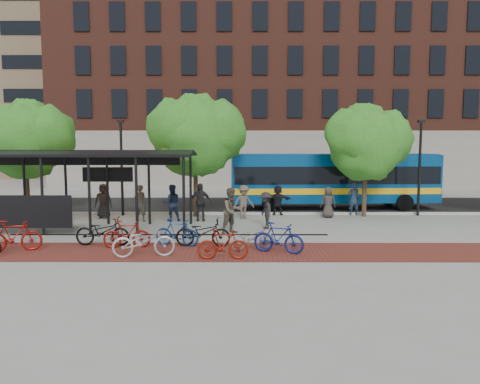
{
  "coord_description": "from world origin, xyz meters",
  "views": [
    {
      "loc": [
        -0.55,
        -21.48,
        3.86
      ],
      "look_at": [
        -0.63,
        0.48,
        1.6
      ],
      "focal_mm": 35.0,
      "sensor_mm": 36.0,
      "label": 1
    }
  ],
  "objects_px": {
    "tree_a": "(27,137)",
    "tree_b": "(197,133)",
    "pedestrian_8": "(232,211)",
    "pedestrian_0": "(103,201)",
    "bike_11": "(279,238)",
    "pedestrian_9": "(266,210)",
    "bike_1": "(14,236)",
    "pedestrian_6": "(328,202)",
    "bike_10": "(252,237)",
    "pedestrian_3": "(244,202)",
    "lamp_post_right": "(420,165)",
    "bike_4": "(103,231)",
    "bike_7": "(177,232)",
    "lamp_post_left": "(122,165)",
    "bike_8": "(203,232)",
    "bike_6": "(144,241)",
    "pedestrian_7": "(354,199)",
    "bus_shelter": "(73,163)",
    "pedestrian_2": "(172,203)",
    "pedestrian_4": "(200,202)",
    "tree_c": "(367,140)",
    "bike_5": "(127,234)",
    "pedestrian_5": "(278,200)",
    "pedestrian_1": "(140,203)",
    "bus": "(333,177)",
    "bike_9": "(223,244)"
  },
  "relations": [
    {
      "from": "bus_shelter",
      "to": "tree_c",
      "type": "distance_m",
      "value": 14.77
    },
    {
      "from": "tree_b",
      "to": "pedestrian_0",
      "type": "distance_m",
      "value": 6.06
    },
    {
      "from": "bike_6",
      "to": "pedestrian_7",
      "type": "height_order",
      "value": "pedestrian_7"
    },
    {
      "from": "bike_7",
      "to": "tree_b",
      "type": "bearing_deg",
      "value": 12.95
    },
    {
      "from": "tree_c",
      "to": "bike_5",
      "type": "xyz_separation_m",
      "value": [
        -10.91,
        -7.74,
        -3.53
      ]
    },
    {
      "from": "tree_c",
      "to": "pedestrian_7",
      "type": "relative_size",
      "value": 3.32
    },
    {
      "from": "bike_1",
      "to": "pedestrian_2",
      "type": "xyz_separation_m",
      "value": [
        4.68,
        6.73,
        0.35
      ]
    },
    {
      "from": "bike_5",
      "to": "bike_9",
      "type": "height_order",
      "value": "bike_5"
    },
    {
      "from": "bike_10",
      "to": "pedestrian_3",
      "type": "relative_size",
      "value": 0.98
    },
    {
      "from": "bike_8",
      "to": "bike_5",
      "type": "bearing_deg",
      "value": 97.11
    },
    {
      "from": "bus",
      "to": "pedestrian_3",
      "type": "height_order",
      "value": "bus"
    },
    {
      "from": "pedestrian_4",
      "to": "pedestrian_8",
      "type": "xyz_separation_m",
      "value": [
        1.67,
        -3.3,
        0.04
      ]
    },
    {
      "from": "pedestrian_8",
      "to": "bike_7",
      "type": "bearing_deg",
      "value": -164.99
    },
    {
      "from": "tree_b",
      "to": "pedestrian_0",
      "type": "xyz_separation_m",
      "value": [
        -4.85,
        -0.7,
        -3.55
      ]
    },
    {
      "from": "tree_c",
      "to": "bus",
      "type": "height_order",
      "value": "tree_c"
    },
    {
      "from": "bike_5",
      "to": "pedestrian_0",
      "type": "bearing_deg",
      "value": 16.89
    },
    {
      "from": "tree_b",
      "to": "pedestrian_8",
      "type": "relative_size",
      "value": 3.26
    },
    {
      "from": "pedestrian_0",
      "to": "pedestrian_4",
      "type": "bearing_deg",
      "value": -19.41
    },
    {
      "from": "tree_c",
      "to": "pedestrian_7",
      "type": "height_order",
      "value": "tree_c"
    },
    {
      "from": "bike_1",
      "to": "pedestrian_9",
      "type": "xyz_separation_m",
      "value": [
        9.28,
        4.64,
        0.27
      ]
    },
    {
      "from": "tree_c",
      "to": "pedestrian_5",
      "type": "bearing_deg",
      "value": 174.48
    },
    {
      "from": "tree_b",
      "to": "tree_c",
      "type": "height_order",
      "value": "tree_b"
    },
    {
      "from": "bus_shelter",
      "to": "pedestrian_8",
      "type": "relative_size",
      "value": 5.35
    },
    {
      "from": "pedestrian_7",
      "to": "pedestrian_8",
      "type": "distance_m",
      "value": 8.4
    },
    {
      "from": "lamp_post_right",
      "to": "bike_9",
      "type": "distance_m",
      "value": 14.24
    },
    {
      "from": "bus_shelter",
      "to": "pedestrian_9",
      "type": "distance_m",
      "value": 8.95
    },
    {
      "from": "tree_a",
      "to": "tree_b",
      "type": "xyz_separation_m",
      "value": [
        9.0,
        0.0,
        0.22
      ]
    },
    {
      "from": "bus_shelter",
      "to": "lamp_post_left",
      "type": "bearing_deg",
      "value": 74.47
    },
    {
      "from": "bike_6",
      "to": "bike_11",
      "type": "distance_m",
      "value": 4.7
    },
    {
      "from": "bike_11",
      "to": "pedestrian_9",
      "type": "height_order",
      "value": "pedestrian_9"
    },
    {
      "from": "tree_a",
      "to": "pedestrian_5",
      "type": "bearing_deg",
      "value": 1.93
    },
    {
      "from": "bike_4",
      "to": "pedestrian_4",
      "type": "distance_m",
      "value": 6.62
    },
    {
      "from": "lamp_post_right",
      "to": "bike_8",
      "type": "height_order",
      "value": "lamp_post_right"
    },
    {
      "from": "pedestrian_2",
      "to": "pedestrian_3",
      "type": "height_order",
      "value": "pedestrian_2"
    },
    {
      "from": "tree_a",
      "to": "lamp_post_left",
      "type": "height_order",
      "value": "tree_a"
    },
    {
      "from": "lamp_post_right",
      "to": "pedestrian_7",
      "type": "xyz_separation_m",
      "value": [
        -3.45,
        0.2,
        -1.86
      ]
    },
    {
      "from": "bike_9",
      "to": "pedestrian_8",
      "type": "bearing_deg",
      "value": -3.63
    },
    {
      "from": "bus_shelter",
      "to": "pedestrian_2",
      "type": "height_order",
      "value": "bus_shelter"
    },
    {
      "from": "pedestrian_1",
      "to": "pedestrian_9",
      "type": "xyz_separation_m",
      "value": [
        6.17,
        -2.04,
        -0.08
      ]
    },
    {
      "from": "lamp_post_right",
      "to": "pedestrian_9",
      "type": "height_order",
      "value": "lamp_post_right"
    },
    {
      "from": "bus_shelter",
      "to": "tree_a",
      "type": "bearing_deg",
      "value": 134.6
    },
    {
      "from": "bike_1",
      "to": "pedestrian_6",
      "type": "distance_m",
      "value": 14.95
    },
    {
      "from": "bike_1",
      "to": "bike_11",
      "type": "distance_m",
      "value": 9.49
    },
    {
      "from": "bike_10",
      "to": "pedestrian_6",
      "type": "distance_m",
      "value": 8.53
    },
    {
      "from": "bike_5",
      "to": "pedestrian_2",
      "type": "distance_m",
      "value": 6.16
    },
    {
      "from": "bike_10",
      "to": "pedestrian_6",
      "type": "xyz_separation_m",
      "value": [
        4.15,
        7.44,
        0.36
      ]
    },
    {
      "from": "tree_c",
      "to": "pedestrian_8",
      "type": "height_order",
      "value": "tree_c"
    },
    {
      "from": "lamp_post_right",
      "to": "bike_4",
      "type": "xyz_separation_m",
      "value": [
        -14.84,
        -7.58,
        -2.2
      ]
    },
    {
      "from": "pedestrian_0",
      "to": "pedestrian_7",
      "type": "xyz_separation_m",
      "value": [
        13.31,
        1.15,
        -0.01
      ]
    },
    {
      "from": "bike_4",
      "to": "pedestrian_7",
      "type": "relative_size",
      "value": 1.17
    }
  ]
}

